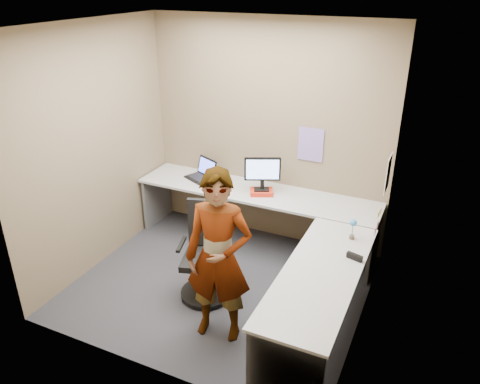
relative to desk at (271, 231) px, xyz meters
The scene contains 21 objects.
ground 0.83m from the desk, 138.54° to the right, with size 3.00×3.00×0.00m, color #28282D.
wall_back 1.27m from the desk, 115.54° to the left, with size 3.00×3.00×0.00m, color brown.
wall_right 1.36m from the desk, 19.95° to the right, with size 2.70×2.70×0.00m, color brown.
wall_left 2.12m from the desk, 168.73° to the right, with size 2.70×2.70×0.00m, color brown.
ceiling 2.19m from the desk, 138.54° to the right, with size 3.00×3.00×0.00m, color white.
desk is the anchor object (origin of this frame).
paper_ream 0.66m from the desk, 122.41° to the left, with size 0.26×0.19×0.05m, color red.
monitor 0.78m from the desk, 121.65° to the left, with size 0.40×0.21×0.40m.
laptop 1.40m from the desk, 150.82° to the left, with size 0.43×0.40×0.24m.
trackball_mouse 0.90m from the desk, 153.95° to the left, with size 0.12×0.08×0.07m.
origami 0.65m from the desk, 119.62° to the left, with size 0.10×0.10×0.06m, color white.
stapler 1.05m from the desk, 22.39° to the right, with size 0.15×0.04×0.06m, color black.
flower 0.90m from the desk, ahead, with size 0.07×0.07×0.22m.
calendar_purple 1.15m from the desk, 82.85° to the left, with size 0.30×0.01×0.40m, color #846BB7.
calendar_white 1.35m from the desk, 26.02° to the left, with size 0.01×0.28×0.38m, color white.
sticky_note_a 1.13m from the desk, ahead, with size 0.01×0.07×0.07m, color #F2E059.
sticky_note_b 1.10m from the desk, 11.49° to the left, with size 0.01×0.07×0.07m, color pink.
sticky_note_c 1.08m from the desk, ahead, with size 0.01×0.07×0.07m, color pink.
sticky_note_d 1.15m from the desk, 16.61° to the left, with size 0.01×0.07×0.07m, color #F2E059.
office_chair 0.76m from the desk, 133.08° to the right, with size 0.58×0.56×1.01m.
person 1.06m from the desk, 96.00° to the right, with size 0.60×0.40×1.66m, color #999399.
Camera 1 is at (1.96, -3.72, 3.10)m, focal length 35.00 mm.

